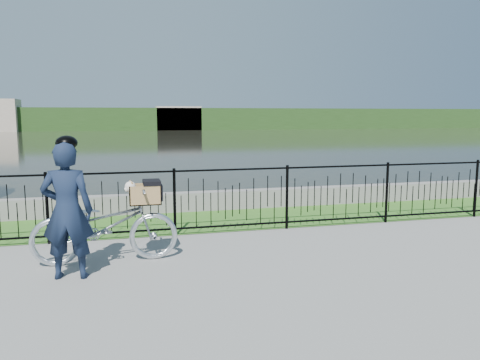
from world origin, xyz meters
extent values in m
plane|color=gray|center=(0.00, 0.00, 0.00)|extent=(120.00, 120.00, 0.00)
cube|color=#376A21|center=(0.00, 2.60, 0.00)|extent=(60.00, 2.00, 0.01)
plane|color=#28291F|center=(0.00, 33.00, 0.00)|extent=(120.00, 120.00, 0.00)
cube|color=slate|center=(0.00, 3.60, 0.20)|extent=(60.00, 0.30, 0.40)
cube|color=#25461A|center=(0.00, 60.00, 1.50)|extent=(120.00, 6.00, 3.00)
cube|color=#B2A28F|center=(6.00, 58.50, 1.60)|extent=(6.00, 3.00, 3.20)
imported|color=silver|center=(-2.09, 0.40, 0.52)|extent=(1.97, 0.69, 1.04)
cube|color=black|center=(-1.54, 0.40, 0.80)|extent=(0.38, 0.18, 0.02)
cube|color=#9A7847|center=(-1.54, 0.40, 0.81)|extent=(0.43, 0.32, 0.01)
cube|color=#9A7847|center=(-1.54, 0.55, 0.93)|extent=(0.43, 0.01, 0.27)
cube|color=#9A7847|center=(-1.54, 0.25, 0.93)|extent=(0.43, 0.01, 0.27)
cube|color=#9A7847|center=(-1.33, 0.40, 0.93)|extent=(0.02, 0.32, 0.27)
cube|color=#9A7847|center=(-1.75, 0.40, 0.93)|extent=(0.02, 0.32, 0.27)
cube|color=black|center=(-1.45, 0.40, 1.10)|extent=(0.24, 0.34, 0.06)
cube|color=black|center=(-1.32, 0.40, 0.96)|extent=(0.02, 0.34, 0.22)
ellipsoid|color=silver|center=(-1.56, 0.40, 0.93)|extent=(0.31, 0.22, 0.20)
sphere|color=silver|center=(-1.74, 0.38, 1.05)|extent=(0.15, 0.15, 0.15)
sphere|color=silver|center=(-1.79, 0.36, 1.02)|extent=(0.07, 0.07, 0.07)
sphere|color=black|center=(-1.81, 0.35, 1.01)|extent=(0.02, 0.02, 0.02)
cone|color=#A77A45|center=(-1.74, 0.44, 1.11)|extent=(0.06, 0.08, 0.08)
cone|color=#A77A45|center=(-1.72, 0.34, 1.11)|extent=(0.06, 0.08, 0.08)
imported|color=#121D32|center=(-2.52, -0.13, 0.86)|extent=(0.67, 0.49, 1.71)
ellipsoid|color=black|center=(-2.52, -0.13, 1.69)|extent=(0.26, 0.29, 0.18)
camera|label=1|loc=(-1.86, -6.15, 2.03)|focal=35.00mm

